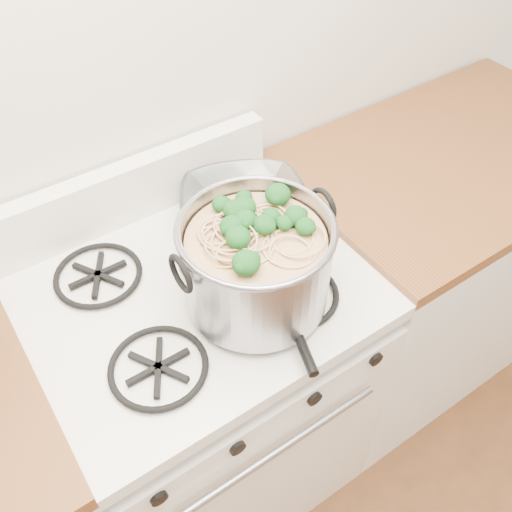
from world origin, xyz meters
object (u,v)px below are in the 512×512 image
at_px(spatula, 275,280).
at_px(glass_bowl, 245,217).
at_px(stock_pot, 256,263).
at_px(gas_range, 208,393).

bearing_deg(spatula, glass_bowl, 93.50).
xyz_separation_m(stock_pot, spatula, (0.06, 0.00, -0.09)).
relative_size(spatula, glass_bowl, 2.48).
bearing_deg(glass_bowl, spatula, -104.90).
distance_m(gas_range, spatula, 0.53).
distance_m(stock_pot, glass_bowl, 0.25).
xyz_separation_m(spatula, glass_bowl, (0.06, 0.21, 0.00)).
bearing_deg(gas_range, glass_bowl, 26.80).
xyz_separation_m(gas_range, spatula, (0.15, -0.10, 0.50)).
bearing_deg(gas_range, stock_pot, -49.52).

